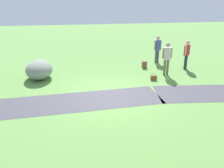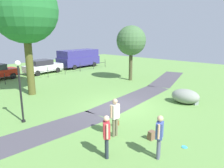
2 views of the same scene
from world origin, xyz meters
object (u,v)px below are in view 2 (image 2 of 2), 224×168
(delivery_van, at_px, (78,58))
(frisbee_on_grass, at_px, (184,147))
(man_near_boulder, at_px, (159,134))
(handbag_on_grass, at_px, (116,123))
(lawn_boulder, at_px, (185,96))
(woman_with_handbag, at_px, (115,115))
(large_shade_tree, at_px, (25,11))
(parked_sedan_grey, at_px, (43,66))
(young_tree_near_path, at_px, (131,41))
(backpack_by_boulder, at_px, (196,102))
(spare_backpack_on_lawn, at_px, (151,135))
(lamp_post, at_px, (20,85))
(passerby_on_path, at_px, (107,134))

(delivery_van, bearing_deg, frisbee_on_grass, -119.63)
(man_near_boulder, height_order, handbag_on_grass, man_near_boulder)
(lawn_boulder, distance_m, woman_with_handbag, 6.68)
(large_shade_tree, relative_size, delivery_van, 1.51)
(frisbee_on_grass, height_order, parked_sedan_grey, parked_sedan_grey)
(man_near_boulder, bearing_deg, handbag_on_grass, 68.85)
(delivery_van, bearing_deg, woman_with_handbag, -126.17)
(young_tree_near_path, distance_m, delivery_van, 10.63)
(frisbee_on_grass, bearing_deg, large_shade_tree, 90.02)
(handbag_on_grass, bearing_deg, backpack_by_boulder, -17.42)
(lawn_boulder, xyz_separation_m, spare_backpack_on_lawn, (-5.86, -0.92, -0.28))
(woman_with_handbag, height_order, parked_sedan_grey, woman_with_handbag)
(lamp_post, xyz_separation_m, parked_sedan_grey, (8.31, 11.43, -1.21))
(lamp_post, xyz_separation_m, woman_with_handbag, (1.92, -4.65, -0.98))
(handbag_on_grass, bearing_deg, man_near_boulder, -111.15)
(large_shade_tree, height_order, lawn_boulder, large_shade_tree)
(lawn_boulder, relative_size, woman_with_handbag, 1.04)
(lawn_boulder, xyz_separation_m, passerby_on_path, (-8.15, -0.38, 0.49))
(passerby_on_path, bearing_deg, large_shade_tree, 75.37)
(young_tree_near_path, distance_m, lawn_boulder, 8.40)
(young_tree_near_path, height_order, backpack_by_boulder, young_tree_near_path)
(woman_with_handbag, bearing_deg, lamp_post, 112.45)
(man_near_boulder, relative_size, delivery_van, 0.30)
(passerby_on_path, height_order, delivery_van, delivery_van)
(lamp_post, bearing_deg, parked_sedan_grey, 53.99)
(lamp_post, bearing_deg, lawn_boulder, -30.94)
(woman_with_handbag, bearing_deg, young_tree_near_path, 32.73)
(woman_with_handbag, relative_size, handbag_on_grass, 5.33)
(passerby_on_path, bearing_deg, lawn_boulder, 2.67)
(large_shade_tree, distance_m, parked_sedan_grey, 10.19)
(spare_backpack_on_lawn, bearing_deg, large_shade_tree, 88.29)
(frisbee_on_grass, bearing_deg, handbag_on_grass, 93.58)
(lawn_boulder, distance_m, passerby_on_path, 8.18)
(parked_sedan_grey, relative_size, delivery_van, 0.78)
(woman_with_handbag, xyz_separation_m, man_near_boulder, (-0.29, -2.35, -0.05))
(man_near_boulder, bearing_deg, backpack_by_boulder, 9.60)
(lawn_boulder, xyz_separation_m, frisbee_on_grass, (-5.54, -2.31, -0.46))
(man_near_boulder, distance_m, handbag_on_grass, 3.35)
(lawn_boulder, relative_size, spare_backpack_on_lawn, 4.60)
(lawn_boulder, relative_size, parked_sedan_grey, 0.42)
(woman_with_handbag, xyz_separation_m, spare_backpack_on_lawn, (0.78, -1.41, -0.84))
(young_tree_near_path, bearing_deg, lawn_boulder, -116.03)
(woman_with_handbag, bearing_deg, delivery_van, 53.83)
(passerby_on_path, xyz_separation_m, handbag_on_grass, (2.39, 1.54, -0.82))
(young_tree_near_path, xyz_separation_m, frisbee_on_grass, (-8.93, -9.24, -3.77))
(lamp_post, relative_size, woman_with_handbag, 1.83)
(woman_with_handbag, distance_m, frisbee_on_grass, 3.17)
(parked_sedan_grey, bearing_deg, woman_with_handbag, -111.66)
(man_near_boulder, bearing_deg, woman_with_handbag, 83.07)
(large_shade_tree, xyz_separation_m, man_near_boulder, (-1.38, -11.47, -5.07))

